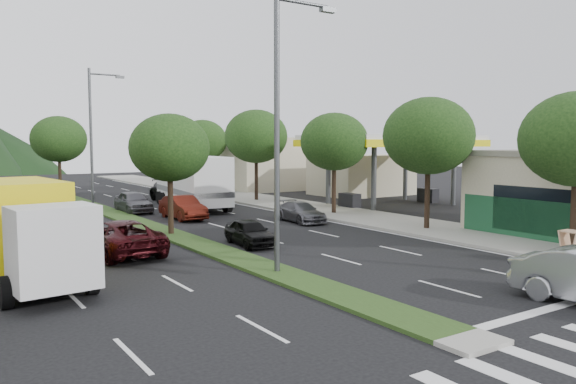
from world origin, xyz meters
TOP-DOWN VIEW (x-y plane):
  - ground at (0.00, 0.00)m, footprint 160.00×160.00m
  - sidewalk_right at (12.50, 25.00)m, footprint 5.00×90.00m
  - median at (0.00, 28.00)m, footprint 1.60×56.00m
  - crosswalk at (0.00, -2.00)m, footprint 19.00×2.20m
  - gas_canopy at (19.00, 22.00)m, footprint 12.20×8.20m
  - bldg_right_far at (19.50, 44.00)m, footprint 10.00×16.00m
  - tree_r_b at (12.00, 12.00)m, footprint 4.80×4.80m
  - tree_r_c at (12.00, 20.00)m, footprint 4.40×4.40m
  - tree_r_d at (12.00, 30.00)m, footprint 5.00×5.00m
  - tree_r_e at (12.00, 40.00)m, footprint 4.60×4.60m
  - tree_med_near at (0.00, 18.00)m, footprint 4.00×4.00m
  - tree_med_far at (0.00, 44.00)m, footprint 4.80×4.80m
  - streetlight_near at (0.21, 8.00)m, footprint 2.60×0.25m
  - streetlight_mid at (0.21, 33.00)m, footprint 2.60×0.25m
  - suv_maroon at (-3.66, 14.58)m, footprint 2.81×5.46m
  - car_queue_a at (2.00, 13.47)m, footprint 1.78×3.65m
  - car_queue_b at (8.30, 18.47)m, footprint 2.06×4.23m
  - car_queue_c at (2.95, 23.47)m, footprint 1.52×4.36m
  - car_queue_d at (6.78, 33.47)m, footprint 3.25×5.78m
  - car_queue_e at (1.50, 28.47)m, footprint 1.73×4.26m
  - car_queue_f at (7.85, 38.47)m, footprint 2.57×5.02m
  - box_truck at (-7.69, 11.36)m, footprint 3.24×7.12m
  - motorhome at (5.84, 28.60)m, footprint 4.07×10.03m
  - a_frame_sign at (10.50, 3.20)m, footprint 0.70×0.80m

SIDE VIEW (x-z plane):
  - ground at x=0.00m, z-range 0.00..0.00m
  - crosswalk at x=0.00m, z-range 0.00..0.01m
  - median at x=0.00m, z-range 0.00..0.12m
  - sidewalk_right at x=12.50m, z-range 0.00..0.15m
  - car_queue_b at x=8.30m, z-range 0.00..1.18m
  - car_queue_a at x=2.00m, z-range 0.00..1.20m
  - car_queue_f at x=7.85m, z-range 0.00..1.40m
  - car_queue_c at x=2.95m, z-range 0.00..1.43m
  - car_queue_e at x=1.50m, z-range 0.00..1.45m
  - suv_maroon at x=-3.66m, z-range 0.00..1.47m
  - car_queue_d at x=6.78m, z-range 0.00..1.53m
  - a_frame_sign at x=10.50m, z-range 0.06..1.60m
  - box_truck at x=-7.69m, z-range -0.09..3.32m
  - motorhome at x=5.84m, z-range 0.12..3.87m
  - bldg_right_far at x=19.50m, z-range 0.00..5.20m
  - tree_med_near at x=0.00m, z-range 1.42..7.44m
  - gas_canopy at x=19.00m, z-range 2.02..7.27m
  - tree_r_c at x=12.00m, z-range 1.51..7.99m
  - tree_r_e at x=12.00m, z-range 1.54..8.25m
  - tree_med_far at x=0.00m, z-range 1.54..8.47m
  - tree_r_b at x=12.00m, z-range 1.57..8.50m
  - tree_r_d at x=12.00m, z-range 1.60..8.76m
  - streetlight_near at x=0.21m, z-range 0.58..10.58m
  - streetlight_mid at x=0.21m, z-range 0.58..10.58m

